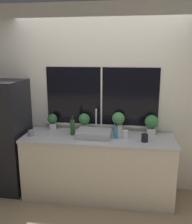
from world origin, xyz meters
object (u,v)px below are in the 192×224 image
at_px(potted_plant_center_right, 118,121).
at_px(bottle_tall, 72,127).
at_px(refrigerator, 4,136).
at_px(potted_plant_center_left, 84,121).
at_px(mug_grey, 31,133).
at_px(mug_white, 125,134).
at_px(sink, 94,133).
at_px(potted_plant_far_left, 52,121).
at_px(mug_black, 145,138).
at_px(soap_bottle, 116,132).
at_px(potted_plant_far_right, 152,123).

height_order(potted_plant_center_right, bottle_tall, potted_plant_center_right).
bearing_deg(refrigerator, potted_plant_center_left, 10.00).
bearing_deg(mug_grey, mug_white, 5.18).
height_order(potted_plant_center_left, mug_grey, potted_plant_center_left).
distance_m(sink, bottle_tall, 0.32).
relative_size(sink, potted_plant_far_left, 1.96).
height_order(potted_plant_center_right, mug_black, potted_plant_center_right).
height_order(potted_plant_center_left, soap_bottle, potted_plant_center_left).
bearing_deg(potted_plant_far_left, potted_plant_center_right, 0.00).
bearing_deg(potted_plant_center_left, potted_plant_far_left, 180.00).
xyz_separation_m(potted_plant_far_right, mug_grey, (-1.65, -0.34, -0.12)).
relative_size(bottle_tall, mug_black, 2.69).
bearing_deg(mug_white, potted_plant_center_left, 159.94).
distance_m(potted_plant_far_left, potted_plant_center_right, 0.99).
relative_size(potted_plant_far_right, mug_white, 2.65).
bearing_deg(potted_plant_center_left, mug_grey, -153.66).
height_order(potted_plant_center_left, potted_plant_center_right, potted_plant_center_right).
height_order(sink, potted_plant_far_right, sink).
bearing_deg(mug_white, mug_grey, -174.82).
bearing_deg(refrigerator, mug_grey, -15.81).
distance_m(bottle_tall, mug_white, 0.74).
xyz_separation_m(potted_plant_center_right, soap_bottle, (-0.01, -0.26, -0.08)).
distance_m(potted_plant_center_right, mug_grey, 1.24).
bearing_deg(potted_plant_center_right, mug_white, -63.79).
bearing_deg(sink, mug_black, -8.32).
height_order(potted_plant_far_left, mug_white, potted_plant_far_left).
relative_size(refrigerator, potted_plant_far_right, 5.98).
bearing_deg(soap_bottle, potted_plant_center_left, 152.05).
distance_m(mug_grey, mug_black, 1.55).
distance_m(bottle_tall, mug_grey, 0.58).
bearing_deg(potted_plant_far_left, soap_bottle, -14.83).
relative_size(refrigerator, bottle_tall, 5.93).
distance_m(refrigerator, mug_black, 2.03).
xyz_separation_m(soap_bottle, bottle_tall, (-0.61, 0.05, 0.02)).
relative_size(potted_plant_center_left, mug_black, 2.53).
height_order(potted_plant_far_left, bottle_tall, bottle_tall).
relative_size(potted_plant_center_right, bottle_tall, 1.08).
bearing_deg(bottle_tall, potted_plant_far_left, 149.96).
relative_size(sink, potted_plant_center_left, 1.77).
relative_size(potted_plant_far_left, mug_white, 2.28).
bearing_deg(potted_plant_center_left, bottle_tall, -121.26).
bearing_deg(potted_plant_far_right, potted_plant_center_right, 180.00).
bearing_deg(potted_plant_center_right, bottle_tall, -161.60).
distance_m(potted_plant_center_left, soap_bottle, 0.55).
distance_m(potted_plant_center_right, mug_white, 0.28).
relative_size(potted_plant_center_left, bottle_tall, 0.94).
distance_m(soap_bottle, mug_white, 0.13).
height_order(refrigerator, sink, refrigerator).
bearing_deg(potted_plant_center_left, sink, -52.74).
bearing_deg(soap_bottle, potted_plant_center_right, 86.79).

